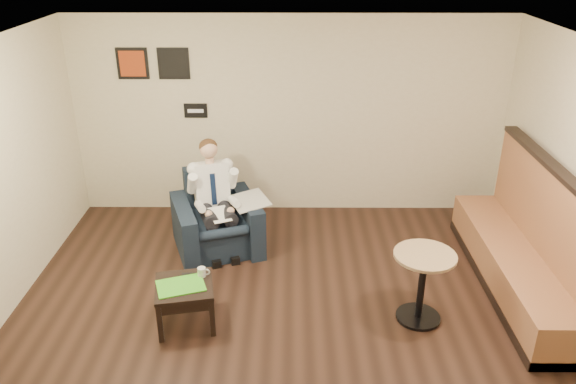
{
  "coord_description": "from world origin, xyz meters",
  "views": [
    {
      "loc": [
        0.03,
        -4.51,
        3.75
      ],
      "look_at": [
        -0.01,
        1.2,
        1.09
      ],
      "focal_mm": 35.0,
      "sensor_mm": 36.0,
      "label": 1
    }
  ],
  "objects_px": {
    "smartphone": "(189,275)",
    "cafe_table": "(421,287)",
    "side_table": "(186,304)",
    "green_folder": "(181,286)",
    "coffee_mug": "(202,272)",
    "banquette": "(521,231)",
    "armchair": "(216,214)",
    "seated_man": "(218,206)"
  },
  "relations": [
    {
      "from": "smartphone",
      "to": "cafe_table",
      "type": "bearing_deg",
      "value": -2.94
    },
    {
      "from": "side_table",
      "to": "green_folder",
      "type": "xyz_separation_m",
      "value": [
        -0.03,
        -0.03,
        0.24
      ]
    },
    {
      "from": "green_folder",
      "to": "smartphone",
      "type": "xyz_separation_m",
      "value": [
        0.05,
        0.2,
        -0.0
      ]
    },
    {
      "from": "green_folder",
      "to": "coffee_mug",
      "type": "xyz_separation_m",
      "value": [
        0.19,
        0.19,
        0.04
      ]
    },
    {
      "from": "green_folder",
      "to": "banquette",
      "type": "xyz_separation_m",
      "value": [
        3.69,
        0.73,
        0.25
      ]
    },
    {
      "from": "coffee_mug",
      "to": "side_table",
      "type": "bearing_deg",
      "value": -135.37
    },
    {
      "from": "armchair",
      "to": "seated_man",
      "type": "relative_size",
      "value": 0.75
    },
    {
      "from": "armchair",
      "to": "smartphone",
      "type": "bearing_deg",
      "value": -114.39
    },
    {
      "from": "armchair",
      "to": "coffee_mug",
      "type": "relative_size",
      "value": 10.18
    },
    {
      "from": "side_table",
      "to": "cafe_table",
      "type": "height_order",
      "value": "cafe_table"
    },
    {
      "from": "coffee_mug",
      "to": "cafe_table",
      "type": "relative_size",
      "value": 0.13
    },
    {
      "from": "seated_man",
      "to": "armchair",
      "type": "bearing_deg",
      "value": 90.0
    },
    {
      "from": "coffee_mug",
      "to": "smartphone",
      "type": "bearing_deg",
      "value": 173.83
    },
    {
      "from": "smartphone",
      "to": "cafe_table",
      "type": "relative_size",
      "value": 0.19
    },
    {
      "from": "green_folder",
      "to": "cafe_table",
      "type": "relative_size",
      "value": 0.6
    },
    {
      "from": "cafe_table",
      "to": "armchair",
      "type": "bearing_deg",
      "value": 147.9
    },
    {
      "from": "coffee_mug",
      "to": "cafe_table",
      "type": "bearing_deg",
      "value": -1.74
    },
    {
      "from": "armchair",
      "to": "green_folder",
      "type": "height_order",
      "value": "armchair"
    },
    {
      "from": "banquette",
      "to": "cafe_table",
      "type": "relative_size",
      "value": 3.58
    },
    {
      "from": "seated_man",
      "to": "cafe_table",
      "type": "distance_m",
      "value": 2.64
    },
    {
      "from": "banquette",
      "to": "cafe_table",
      "type": "bearing_deg",
      "value": -153.06
    },
    {
      "from": "side_table",
      "to": "cafe_table",
      "type": "xyz_separation_m",
      "value": [
        2.45,
        0.09,
        0.16
      ]
    },
    {
      "from": "coffee_mug",
      "to": "smartphone",
      "type": "height_order",
      "value": "coffee_mug"
    },
    {
      "from": "coffee_mug",
      "to": "banquette",
      "type": "height_order",
      "value": "banquette"
    },
    {
      "from": "seated_man",
      "to": "green_folder",
      "type": "distance_m",
      "value": 1.47
    },
    {
      "from": "banquette",
      "to": "cafe_table",
      "type": "height_order",
      "value": "banquette"
    },
    {
      "from": "seated_man",
      "to": "smartphone",
      "type": "distance_m",
      "value": 1.27
    },
    {
      "from": "seated_man",
      "to": "banquette",
      "type": "xyz_separation_m",
      "value": [
        3.47,
        -0.72,
        0.05
      ]
    },
    {
      "from": "side_table",
      "to": "cafe_table",
      "type": "bearing_deg",
      "value": 2.11
    },
    {
      "from": "side_table",
      "to": "coffee_mug",
      "type": "distance_m",
      "value": 0.37
    },
    {
      "from": "coffee_mug",
      "to": "banquette",
      "type": "relative_size",
      "value": 0.04
    },
    {
      "from": "side_table",
      "to": "seated_man",
      "type": "bearing_deg",
      "value": 82.52
    },
    {
      "from": "armchair",
      "to": "banquette",
      "type": "xyz_separation_m",
      "value": [
        3.52,
        -0.84,
        0.23
      ]
    },
    {
      "from": "smartphone",
      "to": "side_table",
      "type": "bearing_deg",
      "value": -97.35
    },
    {
      "from": "side_table",
      "to": "coffee_mug",
      "type": "height_order",
      "value": "coffee_mug"
    },
    {
      "from": "green_folder",
      "to": "cafe_table",
      "type": "xyz_separation_m",
      "value": [
        2.48,
        0.12,
        -0.08
      ]
    },
    {
      "from": "side_table",
      "to": "cafe_table",
      "type": "distance_m",
      "value": 2.46
    },
    {
      "from": "seated_man",
      "to": "side_table",
      "type": "relative_size",
      "value": 2.33
    },
    {
      "from": "side_table",
      "to": "green_folder",
      "type": "relative_size",
      "value": 1.22
    },
    {
      "from": "armchair",
      "to": "cafe_table",
      "type": "xyz_separation_m",
      "value": [
        2.31,
        -1.45,
        -0.1
      ]
    },
    {
      "from": "seated_man",
      "to": "smartphone",
      "type": "bearing_deg",
      "value": -116.81
    },
    {
      "from": "seated_man",
      "to": "coffee_mug",
      "type": "height_order",
      "value": "seated_man"
    }
  ]
}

